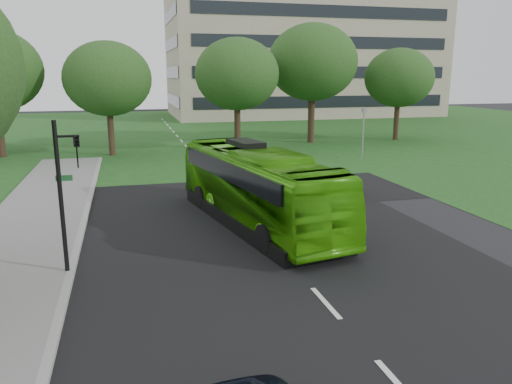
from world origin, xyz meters
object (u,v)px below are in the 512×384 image
tree_park_b (108,79)px  bus (257,187)px  tree_park_e (399,78)px  camera_pole (363,127)px  traffic_light (65,186)px  tree_park_d (313,62)px  office_building (301,32)px  sedan (313,181)px  tree_park_c (237,74)px

tree_park_b → bus: 22.13m
tree_park_e → camera_pole: (-8.31, -9.58, -3.46)m
traffic_light → tree_park_d: bearing=34.6°
office_building → camera_pole: size_ratio=10.56×
sedan → traffic_light: traffic_light is taller
office_building → tree_park_c: office_building is taller
tree_park_c → tree_park_e: tree_park_c is taller
tree_park_b → tree_park_d: size_ratio=0.81×
office_building → bus: size_ratio=3.48×
tree_park_d → sedan: 22.17m
tree_park_b → camera_pole: 19.76m
traffic_light → tree_park_c: bearing=44.7°
tree_park_d → office_building: bearing=72.1°
tree_park_b → camera_pole: tree_park_b is taller
tree_park_b → tree_park_c: bearing=2.2°
tree_park_e → traffic_light: bearing=-134.8°
office_building → tree_park_b: bearing=-128.7°
office_building → camera_pole: 44.28m
tree_park_b → camera_pole: (18.26, -6.71, -3.45)m
tree_park_e → tree_park_c: bearing=-171.4°
tree_park_c → tree_park_d: 8.19m
traffic_light → tree_park_b: bearing=66.6°
bus → tree_park_d: bearing=53.5°
tree_park_b → tree_park_e: size_ratio=1.01×
tree_park_d → camera_pole: size_ratio=2.84×
bus → sedan: bus is taller
bus → sedan: 5.84m
tree_park_c → bus: tree_park_c is taller
bus → camera_pole: bearing=38.9°
tree_park_e → traffic_light: size_ratio=1.77×
tree_park_b → tree_park_c: tree_park_c is taller
bus → traffic_light: bearing=-161.9°
sedan → traffic_light: bearing=123.4°
tree_park_e → sedan: size_ratio=1.77×
tree_park_e → camera_pole: size_ratio=2.29×
tree_park_c → camera_pole: size_ratio=2.42×
tree_park_c → tree_park_e: size_ratio=1.06×
tree_park_c → tree_park_d: (7.64, 2.76, 1.04)m
tree_park_d → camera_pole: 11.00m
tree_park_c → camera_pole: tree_park_c is taller
tree_park_c → sedan: size_ratio=1.88×
tree_park_e → sedan: tree_park_e is taller
tree_park_c → camera_pole: (8.02, -7.11, -3.79)m
tree_park_e → sedan: bearing=-129.4°
tree_park_c → tree_park_e: (16.33, 2.47, -0.34)m
sedan → traffic_light: 13.99m
tree_park_d → tree_park_e: size_ratio=1.24×
tree_park_c → tree_park_e: 16.52m
office_building → camera_pole: office_building is taller
tree_park_c → sedan: bearing=-89.1°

